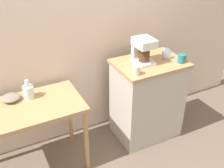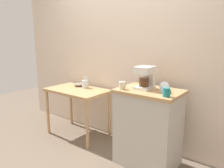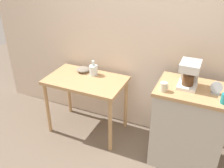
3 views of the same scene
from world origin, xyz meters
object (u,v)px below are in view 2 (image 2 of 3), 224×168
Objects in this scene: bowl_stoneware at (79,84)px; coffee_maker at (145,76)px; mug_small_cream at (122,85)px; table_clock at (164,88)px; mug_dark_teal at (167,92)px; glass_carafe_vase at (85,84)px.

coffee_maker reaches higher than bowl_stoneware.
mug_small_cream is (-0.19, -0.20, -0.10)m from coffee_maker.
bowl_stoneware is at bearing 171.40° from table_clock.
bowl_stoneware is at bearing 167.32° from mug_dark_teal.
bowl_stoneware is 1.38× the size of table_clock.
glass_carafe_vase is 1.41m from table_clock.
table_clock is (1.55, -0.23, 0.21)m from bowl_stoneware.
table_clock reaches higher than mug_small_cream.
coffee_maker is 0.28m from table_clock.
table_clock is (0.26, -0.06, -0.09)m from coffee_maker.
bowl_stoneware is 1.33m from coffee_maker.
glass_carafe_vase is 1.17m from coffee_maker.
mug_dark_teal is 1.02× the size of mug_small_cream.
table_clock is at bearing -11.99° from coffee_maker.
mug_small_cream is at bearing -18.93° from bowl_stoneware.
coffee_maker is 0.41m from mug_dark_teal.
mug_small_cream reaches higher than glass_carafe_vase.
glass_carafe_vase is 1.52m from mug_dark_teal.
mug_small_cream is (-0.54, -0.01, -0.00)m from mug_dark_teal.
mug_small_cream is 0.47m from table_clock.
mug_small_cream is at bearing -162.56° from table_clock.
coffee_maker is 2.87× the size of mug_dark_teal.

